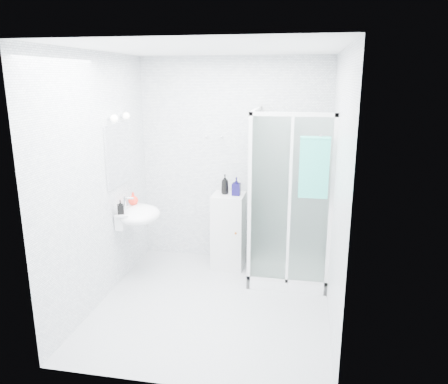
% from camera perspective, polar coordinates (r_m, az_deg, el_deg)
% --- Properties ---
extents(room, '(2.40, 2.60, 2.60)m').
position_cam_1_polar(room, '(4.33, -1.51, 0.79)').
color(room, white).
rests_on(room, ground).
extents(shower_enclosure, '(0.90, 0.95, 2.00)m').
position_cam_1_polar(shower_enclosure, '(5.23, 7.58, -6.63)').
color(shower_enclosure, white).
rests_on(shower_enclosure, ground).
extents(wall_basin, '(0.46, 0.56, 0.35)m').
position_cam_1_polar(wall_basin, '(5.16, -11.18, -2.97)').
color(wall_basin, white).
rests_on(wall_basin, ground).
extents(mirror, '(0.02, 0.60, 0.70)m').
position_cam_1_polar(mirror, '(5.07, -13.67, 4.77)').
color(mirror, white).
rests_on(mirror, room).
extents(vanity_lights, '(0.10, 0.40, 0.08)m').
position_cam_1_polar(vanity_lights, '(5.00, -13.44, 9.51)').
color(vanity_lights, silver).
rests_on(vanity_lights, room).
extents(wall_hooks, '(0.23, 0.06, 0.03)m').
position_cam_1_polar(wall_hooks, '(5.53, -1.33, 7.24)').
color(wall_hooks, silver).
rests_on(wall_hooks, room).
extents(storage_cabinet, '(0.39, 0.42, 0.94)m').
position_cam_1_polar(storage_cabinet, '(5.51, 0.58, -5.08)').
color(storage_cabinet, silver).
rests_on(storage_cabinet, ground).
extents(hand_towel, '(0.30, 0.04, 0.64)m').
position_cam_1_polar(hand_towel, '(4.55, 11.70, 3.32)').
color(hand_towel, '#2EB09B').
rests_on(hand_towel, shower_enclosure).
extents(shampoo_bottle_a, '(0.10, 0.10, 0.25)m').
position_cam_1_polar(shampoo_bottle_a, '(5.37, 0.12, 1.01)').
color(shampoo_bottle_a, black).
rests_on(shampoo_bottle_a, storage_cabinet).
extents(shampoo_bottle_b, '(0.10, 0.10, 0.22)m').
position_cam_1_polar(shampoo_bottle_b, '(5.32, 1.62, 0.74)').
color(shampoo_bottle_b, '#0F0A3D').
rests_on(shampoo_bottle_b, storage_cabinet).
extents(soap_dispenser_orange, '(0.16, 0.16, 0.15)m').
position_cam_1_polar(soap_dispenser_orange, '(5.33, -11.79, -0.85)').
color(soap_dispenser_orange, '#FF301E').
rests_on(soap_dispenser_orange, wall_basin).
extents(soap_dispenser_black, '(0.10, 0.10, 0.16)m').
position_cam_1_polar(soap_dispenser_black, '(5.00, -13.37, -1.93)').
color(soap_dispenser_black, black).
rests_on(soap_dispenser_black, wall_basin).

